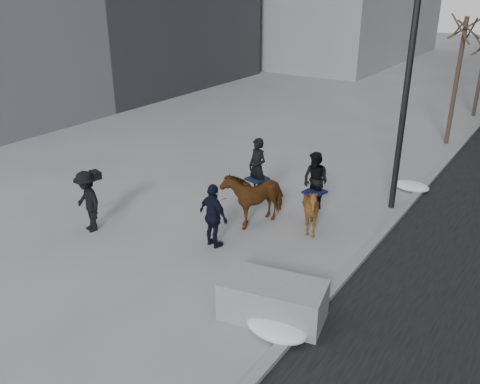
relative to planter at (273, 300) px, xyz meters
The scene contains 10 objects.
ground 2.61m from the planter, 155.73° to the left, with size 120.00×120.00×0.00m, color gray.
curb 11.08m from the planter, 86.61° to the left, with size 0.25×90.00×0.12m, color gray.
planter is the anchor object (origin of this frame).
tree_near 14.67m from the planter, 89.78° to the left, with size 1.20×1.20×5.72m, color #34271F, non-canonical shape.
mounted_left 4.62m from the planter, 127.26° to the left, with size 1.35×2.07×2.46m.
mounted_right 4.05m from the planter, 105.30° to the left, with size 1.50×1.62×2.31m.
feeder 3.38m from the planter, 148.12° to the left, with size 1.10×0.97×1.75m.
camera_crew 6.31m from the planter, behind, with size 1.27×0.95×1.75m.
lamppost 8.18m from the planter, 87.84° to the left, with size 0.25×0.80×9.09m.
snow_piles 3.25m from the planter, 83.69° to the left, with size 1.32×9.71×0.34m.
Camera 1 is at (6.68, -8.72, 6.63)m, focal length 38.00 mm.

